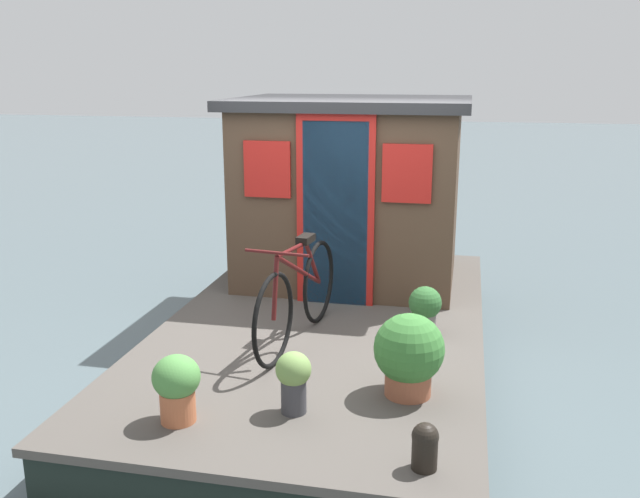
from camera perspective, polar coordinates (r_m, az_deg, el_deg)
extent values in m
plane|color=#4C5B60|center=(6.26, 0.39, -9.54)|extent=(60.00, 60.00, 0.00)
cube|color=#4C4742|center=(6.11, 0.40, -6.16)|extent=(4.92, 2.72, 0.06)
cube|color=black|center=(6.19, 0.39, -8.00)|extent=(4.82, 2.67, 0.36)
cube|color=#4C3828|center=(7.16, 2.62, 4.52)|extent=(1.74, 2.14, 1.76)
cube|color=#28282B|center=(7.06, 2.71, 11.98)|extent=(1.94, 2.34, 0.10)
cube|color=#19334C|center=(6.31, 1.28, 2.84)|extent=(0.04, 0.60, 1.70)
cube|color=red|center=(6.29, 1.27, 3.27)|extent=(0.03, 0.72, 1.80)
cube|color=red|center=(6.15, 7.21, 6.20)|extent=(0.03, 0.44, 0.52)
cube|color=red|center=(6.39, -4.39, 6.59)|extent=(0.03, 0.44, 0.52)
torus|color=black|center=(5.09, -3.86, -5.88)|extent=(0.72, 0.13, 0.72)
torus|color=black|center=(5.97, -0.10, -2.73)|extent=(0.72, 0.13, 0.72)
cylinder|color=#4C1414|center=(5.49, -1.70, -1.78)|extent=(0.93, 0.16, 0.49)
cylinder|color=#4C1414|center=(5.29, -2.33, -0.03)|extent=(0.60, 0.11, 0.07)
cylinder|color=#4C1414|center=(5.76, -0.63, -1.15)|extent=(0.35, 0.08, 0.45)
cylinder|color=#4C1414|center=(5.05, -3.73, -3.29)|extent=(0.12, 0.05, 0.47)
cube|color=black|center=(5.56, -1.20, 0.84)|extent=(0.21, 0.12, 0.06)
cylinder|color=#4C1414|center=(5.01, -3.60, -0.32)|extent=(0.09, 0.50, 0.02)
cylinder|color=#B2603D|center=(4.51, -11.67, -12.61)|extent=(0.22, 0.22, 0.20)
ellipsoid|color=#4C8942|center=(4.42, -11.81, -10.31)|extent=(0.30, 0.30, 0.28)
cylinder|color=slate|center=(5.81, 8.62, -6.17)|extent=(0.19, 0.19, 0.19)
sphere|color=#2D602D|center=(5.75, 8.69, -4.42)|extent=(0.27, 0.27, 0.27)
cylinder|color=#38383D|center=(4.52, -2.19, -12.08)|extent=(0.16, 0.16, 0.22)
ellipsoid|color=#70934C|center=(4.44, -2.21, -9.90)|extent=(0.23, 0.23, 0.23)
cylinder|color=#935138|center=(4.79, 7.28, -10.94)|extent=(0.31, 0.31, 0.17)
sphere|color=#387533|center=(4.69, 7.38, -8.18)|extent=(0.48, 0.48, 0.48)
cylinder|color=black|center=(4.00, 8.65, -16.30)|extent=(0.14, 0.14, 0.20)
sphere|color=black|center=(3.95, 8.70, -15.07)|extent=(0.15, 0.15, 0.15)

